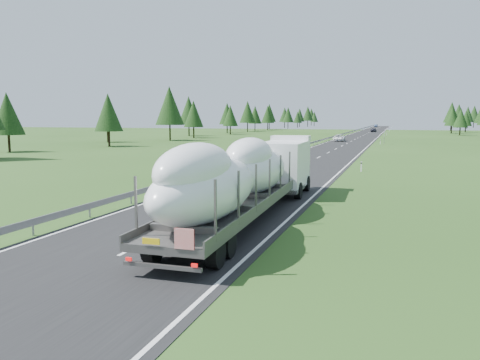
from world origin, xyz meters
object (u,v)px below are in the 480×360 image
(highway_sign, at_px, (384,135))
(distant_van, at_px, (339,138))
(boat_truck, at_px, (247,174))
(distant_car_dark, at_px, (374,130))
(distant_car_blue, at_px, (376,126))

(highway_sign, distance_m, distant_van, 13.87)
(highway_sign, xyz_separation_m, boat_truck, (-4.63, -73.85, 0.53))
(distant_car_dark, distance_m, distant_car_blue, 102.18)
(distant_car_dark, bearing_deg, highway_sign, -79.95)
(highway_sign, xyz_separation_m, distant_van, (-9.87, 9.68, -1.07))
(highway_sign, bearing_deg, boat_truck, -93.59)
(boat_truck, xyz_separation_m, distant_car_blue, (-5.04, 259.25, -1.57))
(boat_truck, relative_size, distant_van, 3.98)
(highway_sign, distance_m, boat_truck, 74.00)
(boat_truck, height_order, distant_car_dark, boat_truck)
(distant_car_dark, relative_size, distant_car_blue, 0.94)
(distant_van, bearing_deg, highway_sign, -47.23)
(highway_sign, height_order, distant_van, highway_sign)
(highway_sign, relative_size, distant_car_blue, 0.56)
(distant_car_dark, xyz_separation_m, distant_car_blue, (-3.63, 102.11, 0.02))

